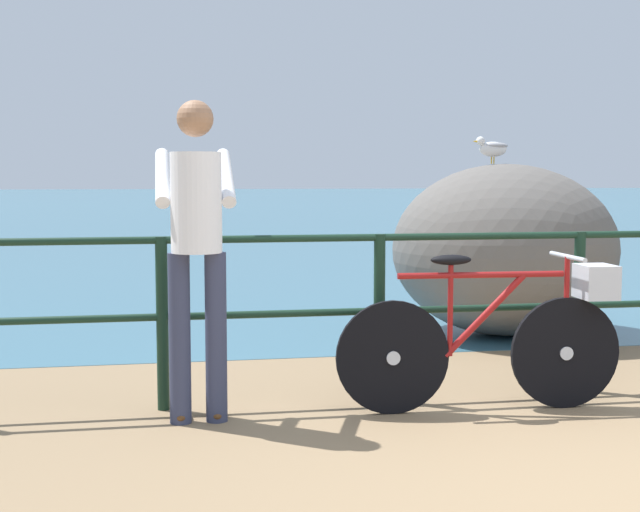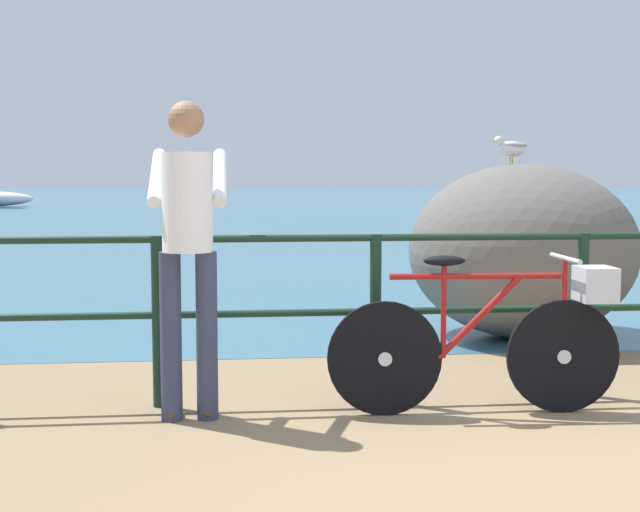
# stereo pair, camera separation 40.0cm
# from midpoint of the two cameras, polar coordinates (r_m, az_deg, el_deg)

# --- Properties ---
(ground_plane) EXTENTS (120.00, 120.00, 0.10)m
(ground_plane) POSITION_cam_midpoint_polar(r_m,az_deg,el_deg) (23.40, -1.82, 1.73)
(ground_plane) COLOR #846B4C
(sea_surface) EXTENTS (120.00, 90.00, 0.01)m
(sea_surface) POSITION_cam_midpoint_polar(r_m,az_deg,el_deg) (51.51, -4.17, 3.67)
(sea_surface) COLOR #38667A
(sea_surface) RESTS_ON ground_plane
(promenade_railing) EXTENTS (9.19, 0.07, 1.02)m
(promenade_railing) POSITION_cam_midpoint_polar(r_m,az_deg,el_deg) (5.50, 12.46, -2.59)
(promenade_railing) COLOR black
(promenade_railing) RESTS_ON ground_plane
(bicycle) EXTENTS (1.70, 0.48, 0.92)m
(bicycle) POSITION_cam_midpoint_polar(r_m,az_deg,el_deg) (5.19, 13.84, -4.96)
(bicycle) COLOR black
(bicycle) RESTS_ON ground_plane
(person_at_railing) EXTENTS (0.44, 0.64, 1.78)m
(person_at_railing) POSITION_cam_midpoint_polar(r_m,az_deg,el_deg) (4.90, -6.30, 0.78)
(person_at_railing) COLOR #333851
(person_at_railing) RESTS_ON ground_plane
(breakwater_boulder_main) EXTENTS (1.94, 1.83, 1.48)m
(breakwater_boulder_main) POSITION_cam_midpoint_polar(r_m,az_deg,el_deg) (7.68, 14.51, 0.33)
(breakwater_boulder_main) COLOR #605B56
(breakwater_boulder_main) RESTS_ON ground
(seagull) EXTENTS (0.34, 0.15, 0.23)m
(seagull) POSITION_cam_midpoint_polar(r_m,az_deg,el_deg) (7.69, 13.81, 6.90)
(seagull) COLOR gold
(seagull) RESTS_ON breakwater_boulder_main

